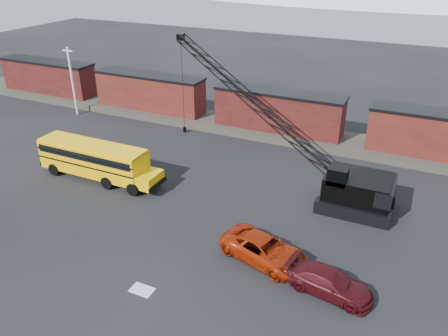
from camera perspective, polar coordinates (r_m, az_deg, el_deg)
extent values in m
plane|color=black|center=(29.92, -7.06, -10.56)|extent=(160.00, 160.00, 0.00)
cube|color=#49443C|center=(47.30, 6.95, 4.69)|extent=(120.00, 5.00, 0.70)
cube|color=#551918|center=(63.49, -21.94, 10.99)|extent=(13.50, 2.90, 4.00)
cube|color=black|center=(63.02, -22.26, 12.77)|extent=(13.70, 3.10, 0.25)
cube|color=black|center=(66.96, -24.24, 9.80)|extent=(2.20, 2.40, 0.60)
cube|color=black|center=(61.02, -18.87, 9.22)|extent=(2.20, 2.40, 0.60)
cube|color=#441513|center=(53.29, -9.64, 9.76)|extent=(13.50, 2.90, 4.00)
cube|color=black|center=(52.73, -9.81, 11.88)|extent=(13.70, 3.10, 0.25)
cube|color=black|center=(56.20, -13.10, 8.52)|extent=(2.20, 2.40, 0.60)
cube|color=black|center=(51.64, -5.59, 7.47)|extent=(2.20, 2.40, 0.60)
cube|color=#551918|center=(46.47, 7.11, 7.37)|extent=(13.50, 2.90, 4.00)
cube|color=black|center=(45.83, 7.25, 9.78)|extent=(13.70, 3.10, 0.25)
cube|color=black|center=(48.41, 2.26, 6.23)|extent=(2.20, 2.40, 0.60)
cube|color=black|center=(46.06, 11.95, 4.53)|extent=(2.20, 2.40, 0.60)
cube|color=#441513|center=(44.63, 26.97, 3.71)|extent=(13.50, 2.90, 4.00)
cube|color=black|center=(45.18, 21.30, 2.76)|extent=(2.20, 2.40, 0.60)
cylinder|color=silver|center=(54.90, -19.18, 10.58)|extent=(0.24, 0.24, 8.00)
cube|color=silver|center=(54.09, -19.77, 14.23)|extent=(1.40, 0.12, 0.12)
cube|color=silver|center=(27.20, -10.67, -15.38)|extent=(1.40, 0.90, 0.02)
cube|color=#FFBA05|center=(39.19, -16.68, 1.14)|extent=(10.00, 2.50, 2.50)
cube|color=#FFBA05|center=(36.28, -9.81, -1.45)|extent=(1.60, 2.30, 1.10)
cube|color=#FFBA05|center=(38.67, -16.94, 2.87)|extent=(10.00, 2.30, 0.18)
cube|color=black|center=(38.08, -18.03, 1.33)|extent=(9.60, 0.05, 0.65)
cube|color=black|center=(39.76, -15.66, 2.77)|extent=(9.60, 0.05, 0.65)
cube|color=black|center=(35.99, -8.65, -2.15)|extent=(0.15, 2.45, 0.35)
cube|color=black|center=(42.93, -21.64, 1.15)|extent=(0.15, 2.50, 0.35)
cylinder|color=black|center=(41.35, -21.27, -0.16)|extent=(1.10, 0.35, 1.10)
cylinder|color=black|center=(42.76, -19.15, 1.11)|extent=(1.10, 0.35, 1.10)
cylinder|color=black|center=(37.65, -15.01, -1.87)|extent=(1.10, 0.35, 1.10)
cylinder|color=black|center=(39.20, -12.93, -0.41)|extent=(1.10, 0.35, 1.10)
cylinder|color=black|center=(36.17, -11.80, -2.74)|extent=(1.10, 0.35, 1.10)
cylinder|color=black|center=(37.78, -9.78, -1.19)|extent=(1.10, 0.35, 1.10)
imported|color=#9B2107|center=(28.51, 5.28, -10.56)|extent=(6.36, 4.18, 1.62)
imported|color=#3D0B0F|center=(26.84, 13.59, -14.31)|extent=(5.40, 2.83, 1.49)
cube|color=black|center=(33.87, 16.31, -5.62)|extent=(5.50, 1.00, 1.00)
cube|color=black|center=(36.63, 17.21, -3.13)|extent=(5.50, 1.00, 1.00)
cube|color=black|center=(34.56, 17.09, -2.34)|extent=(4.80, 3.60, 1.80)
cube|color=black|center=(34.35, 20.39, -2.69)|extent=(1.20, 3.80, 1.20)
cube|color=black|center=(33.11, 14.65, -0.98)|extent=(1.40, 1.20, 1.30)
cube|color=black|center=(32.62, 14.45, -1.39)|extent=(1.20, 0.06, 0.90)
cube|color=black|center=(45.14, -5.69, 16.65)|extent=(0.70, 0.50, 0.60)
cylinder|color=black|center=(46.31, -5.40, 10.47)|extent=(0.04, 0.04, 9.84)
cube|color=black|center=(47.85, -5.16, 5.05)|extent=(0.25, 0.25, 0.50)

